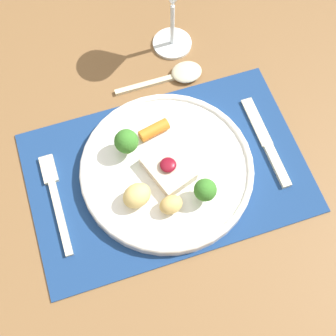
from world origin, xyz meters
name	(u,v)px	position (x,y,z in m)	size (l,w,h in m)	color
ground_plane	(167,271)	(0.00, 0.00, 0.00)	(8.00, 8.00, 0.00)	gray
dining_table	(167,190)	(0.00, 0.00, 0.68)	(1.38, 1.24, 0.76)	brown
placemat	(167,172)	(0.00, 0.00, 0.76)	(0.46, 0.30, 0.00)	navy
dinner_plate	(167,170)	(0.00, 0.00, 0.77)	(0.29, 0.29, 0.07)	white
fork	(55,196)	(-0.19, 0.01, 0.76)	(0.02, 0.18, 0.01)	beige
knife	(269,147)	(0.18, -0.01, 0.76)	(0.02, 0.18, 0.01)	beige
spoon	(180,74)	(0.09, 0.18, 0.76)	(0.17, 0.05, 0.02)	beige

